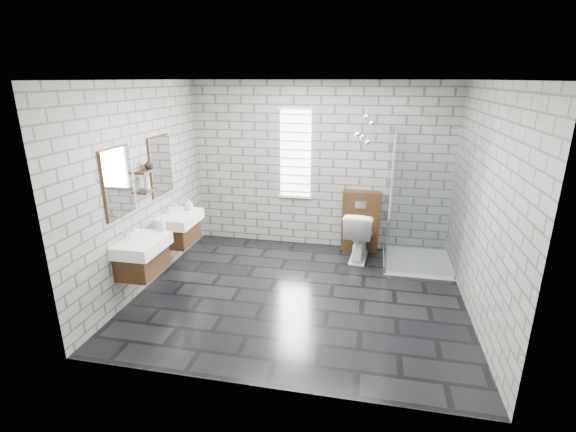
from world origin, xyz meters
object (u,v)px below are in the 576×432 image
(vanity_left, at_px, (139,246))
(cistern_panel, at_px, (360,221))
(vanity_right, at_px, (177,220))
(shower_enclosure, at_px, (413,235))
(toilet, at_px, (359,235))

(vanity_left, relative_size, cistern_panel, 1.57)
(vanity_right, distance_m, shower_enclosure, 3.49)
(shower_enclosure, bearing_deg, toilet, 168.39)
(vanity_right, xyz_separation_m, shower_enclosure, (3.41, 0.72, -0.25))
(shower_enclosure, distance_m, toilet, 0.82)
(vanity_right, height_order, toilet, vanity_right)
(vanity_left, xyz_separation_m, cistern_panel, (2.61, 2.27, -0.26))
(vanity_left, bearing_deg, cistern_panel, 41.06)
(vanity_right, xyz_separation_m, toilet, (2.61, 0.89, -0.36))
(vanity_left, relative_size, vanity_right, 1.00)
(vanity_left, distance_m, toilet, 3.26)
(cistern_panel, height_order, toilet, cistern_panel)
(vanity_right, bearing_deg, cistern_panel, 25.38)
(vanity_left, bearing_deg, vanity_right, 90.00)
(vanity_right, height_order, cistern_panel, vanity_right)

